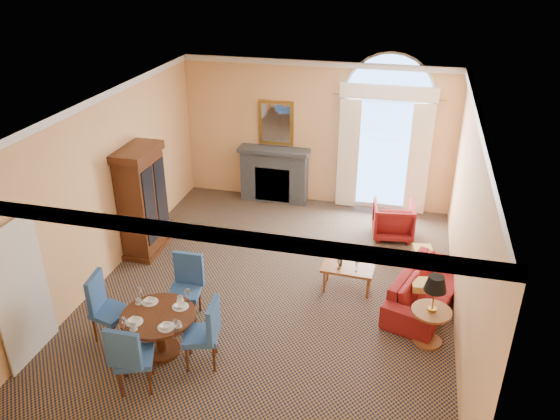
% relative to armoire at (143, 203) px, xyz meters
% --- Properties ---
extents(ground, '(7.50, 7.50, 0.00)m').
position_rel_armoire_xyz_m(ground, '(2.72, -0.74, -1.01)').
color(ground, '#101934').
rests_on(ground, ground).
extents(room_envelope, '(6.04, 7.52, 3.45)m').
position_rel_armoire_xyz_m(room_envelope, '(2.69, -0.08, 1.50)').
color(room_envelope, '#EDB271').
rests_on(room_envelope, ground).
extents(armoire, '(0.60, 1.07, 2.09)m').
position_rel_armoire_xyz_m(armoire, '(0.00, 0.00, 0.00)').
color(armoire, '#381A0C').
rests_on(armoire, ground).
extents(dining_table, '(1.07, 1.07, 0.87)m').
position_rel_armoire_xyz_m(dining_table, '(1.55, -2.67, -0.50)').
color(dining_table, '#381A0C').
rests_on(dining_table, ground).
extents(dining_chair_north, '(0.55, 0.55, 1.07)m').
position_rel_armoire_xyz_m(dining_chair_north, '(1.58, -1.72, -0.40)').
color(dining_chair_north, '#224A87').
rests_on(dining_chair_north, ground).
extents(dining_chair_south, '(0.62, 0.62, 1.07)m').
position_rel_armoire_xyz_m(dining_chair_south, '(1.52, -3.48, -0.40)').
color(dining_chair_south, '#224A87').
rests_on(dining_chair_south, ground).
extents(dining_chair_east, '(0.59, 0.59, 1.07)m').
position_rel_armoire_xyz_m(dining_chair_east, '(2.30, -2.74, -0.40)').
color(dining_chair_east, '#224A87').
rests_on(dining_chair_east, ground).
extents(dining_chair_west, '(0.58, 0.58, 1.07)m').
position_rel_armoire_xyz_m(dining_chair_west, '(0.62, -2.56, -0.40)').
color(dining_chair_west, '#224A87').
rests_on(dining_chair_west, ground).
extents(sofa, '(1.40, 2.21, 0.60)m').
position_rel_armoire_xyz_m(sofa, '(5.27, -0.51, -0.71)').
color(sofa, maroon).
rests_on(sofa, ground).
extents(armchair, '(0.89, 0.91, 0.74)m').
position_rel_armoire_xyz_m(armchair, '(4.58, 1.70, -0.64)').
color(armchair, maroon).
rests_on(armchair, ground).
extents(coffee_table, '(0.90, 0.52, 0.74)m').
position_rel_armoire_xyz_m(coffee_table, '(3.95, -0.41, -0.60)').
color(coffee_table, '#95572C').
rests_on(coffee_table, ground).
extents(side_table, '(0.58, 0.58, 1.14)m').
position_rel_armoire_xyz_m(side_table, '(5.32, -1.50, -0.29)').
color(side_table, '#95572C').
rests_on(side_table, ground).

